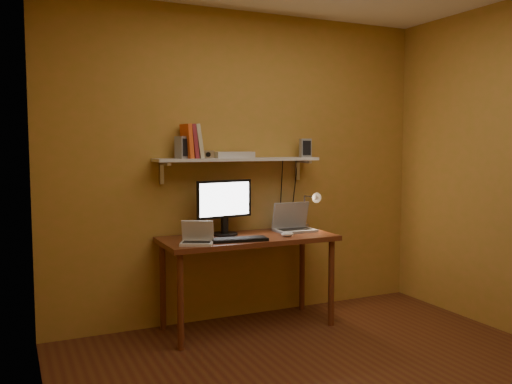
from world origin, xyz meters
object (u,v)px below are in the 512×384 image
laptop (293,223)px  shelf_camera (208,154)px  monitor (225,204)px  keyboard (239,239)px  router (235,155)px  netbook (197,238)px  speaker_left (183,147)px  desk_lamp (311,205)px  speaker_right (305,148)px  wall_shelf (238,160)px  mouse (287,234)px  desk (248,247)px

laptop → shelf_camera: size_ratio=3.09×
monitor → keyboard: 0.38m
laptop → router: router is taller
netbook → keyboard: netbook is taller
speaker_left → shelf_camera: 0.20m
laptop → desk_lamp: 0.25m
monitor → speaker_right: speaker_right is taller
speaker_right → shelf_camera: speaker_right is taller
speaker_right → router: (-0.67, -0.01, -0.06)m
wall_shelf → keyboard: wall_shelf is taller
laptop → speaker_left: bearing=173.7°
mouse → router: size_ratio=0.34×
laptop → speaker_right: size_ratio=2.05×
laptop → router: size_ratio=1.08×
speaker_left → wall_shelf: bearing=-20.4°
desk → router: 0.76m
mouse → shelf_camera: shelf_camera is taller
speaker_left → laptop: bearing=-26.5°
wall_shelf → laptop: wall_shelf is taller
speaker_left → desk: bearing=-42.7°
mouse → speaker_right: bearing=58.3°
speaker_left → router: speaker_left is taller
laptop → shelf_camera: 0.95m
laptop → speaker_right: 0.68m
netbook → speaker_left: 0.75m
wall_shelf → netbook: 0.82m
monitor → speaker_left: (-0.32, 0.07, 0.46)m
laptop → mouse: (-0.18, -0.23, -0.05)m
desk → laptop: 0.49m
desk → speaker_left: 0.95m
shelf_camera → speaker_right: bearing=3.9°
desk → router: bearing=99.6°
laptop → mouse: size_ratio=3.21×
wall_shelf → keyboard: size_ratio=3.21×
desk_lamp → router: bearing=174.3°
wall_shelf → speaker_right: bearing=0.6°
desk → shelf_camera: shelf_camera is taller
laptop → speaker_left: speaker_left is taller
laptop → desk: bearing=-168.5°
keyboard → desk_lamp: desk_lamp is taller
desk_lamp → shelf_camera: 1.05m
laptop → router: bearing=168.4°
wall_shelf → shelf_camera: size_ratio=13.15×
desk → monitor: size_ratio=2.83×
desk_lamp → monitor: bearing=179.6°
desk → netbook: size_ratio=4.92×
desk → keyboard: 0.24m
router → monitor: bearing=-151.3°
mouse → router: (-0.31, 0.34, 0.63)m
mouse → router: router is taller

